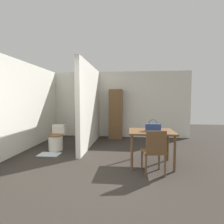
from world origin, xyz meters
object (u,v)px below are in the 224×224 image
object	(u,v)px
wooden_chair	(154,150)
toilet	(56,140)
wooden_cabinet	(116,114)
handbag	(153,127)
dining_table	(151,135)

from	to	relation	value
wooden_chair	toilet	distance (m)	2.94
toilet	wooden_cabinet	world-z (taller)	wooden_cabinet
wooden_chair	handbag	world-z (taller)	handbag
dining_table	wooden_cabinet	size ratio (longest dim) A/B	0.53
wooden_cabinet	dining_table	bearing A→B (deg)	-69.20
dining_table	wooden_chair	distance (m)	0.55
toilet	handbag	distance (m)	2.82
wooden_chair	handbag	distance (m)	0.59
wooden_chair	dining_table	bearing A→B (deg)	80.86
toilet	handbag	world-z (taller)	handbag
wooden_chair	handbag	size ratio (longest dim) A/B	2.75
handbag	wooden_cabinet	world-z (taller)	wooden_cabinet
wooden_chair	toilet	size ratio (longest dim) A/B	1.26
dining_table	handbag	distance (m)	0.19
wooden_chair	wooden_cabinet	size ratio (longest dim) A/B	0.48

